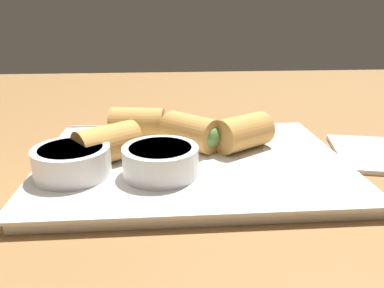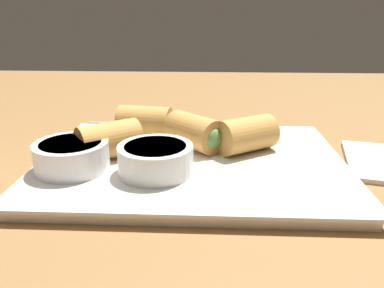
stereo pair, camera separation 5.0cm
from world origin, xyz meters
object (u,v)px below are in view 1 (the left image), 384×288
Objects in this scene: spoon at (159,125)px; dipping_bowl_near at (161,160)px; dipping_bowl_far at (72,160)px; serving_plate at (192,163)px.

dipping_bowl_near is at bearing 91.09° from spoon.
spoon is (-8.75, -20.31, -2.61)cm from dipping_bowl_far.
dipping_bowl_near is at bearing 176.72° from dipping_bowl_far.
dipping_bowl_far reaches higher than spoon.
dipping_bowl_far is 22.27cm from spoon.
serving_plate is at bearing -129.51° from dipping_bowl_near.
dipping_bowl_near is 0.45× the size of spoon.
serving_plate is 4.40× the size of dipping_bowl_far.
serving_plate is 4.40× the size of dipping_bowl_near.
spoon is at bearing -88.91° from dipping_bowl_near.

